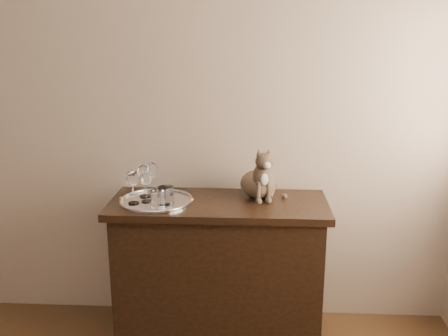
# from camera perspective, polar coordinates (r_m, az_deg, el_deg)

# --- Properties ---
(wall_back) EXTENTS (4.00, 0.10, 2.70)m
(wall_back) POSITION_cam_1_polar(r_m,az_deg,el_deg) (3.04, -11.73, 7.31)
(wall_back) COLOR tan
(wall_back) RESTS_ON ground
(sideboard) EXTENTS (1.20, 0.50, 0.85)m
(sideboard) POSITION_cam_1_polar(r_m,az_deg,el_deg) (2.92, -0.61, -11.79)
(sideboard) COLOR black
(sideboard) RESTS_ON ground
(tray) EXTENTS (0.40, 0.40, 0.01)m
(tray) POSITION_cam_1_polar(r_m,az_deg,el_deg) (2.76, -7.71, -3.82)
(tray) COLOR white
(tray) RESTS_ON sideboard
(wine_glass_a) EXTENTS (0.07, 0.07, 0.19)m
(wine_glass_a) POSITION_cam_1_polar(r_m,az_deg,el_deg) (2.82, -9.09, -1.38)
(wine_glass_a) COLOR silver
(wine_glass_a) RESTS_ON tray
(wine_glass_b) EXTENTS (0.07, 0.07, 0.19)m
(wine_glass_b) POSITION_cam_1_polar(r_m,az_deg,el_deg) (2.85, -8.22, -1.21)
(wine_glass_b) COLOR silver
(wine_glass_b) RESTS_ON tray
(wine_glass_c) EXTENTS (0.07, 0.07, 0.19)m
(wine_glass_c) POSITION_cam_1_polar(r_m,az_deg,el_deg) (2.71, -10.38, -2.13)
(wine_glass_c) COLOR silver
(wine_glass_c) RESTS_ON tray
(wine_glass_d) EXTENTS (0.07, 0.07, 0.18)m
(wine_glass_d) POSITION_cam_1_polar(r_m,az_deg,el_deg) (2.73, -8.91, -2.04)
(wine_glass_d) COLOR silver
(wine_glass_d) RESTS_ON tray
(tumbler_a) EXTENTS (0.09, 0.09, 0.10)m
(tumbler_a) POSITION_cam_1_polar(r_m,az_deg,el_deg) (2.69, -6.66, -3.13)
(tumbler_a) COLOR white
(tumbler_a) RESTS_ON tray
(tumbler_b) EXTENTS (0.08, 0.08, 0.09)m
(tumbler_b) POSITION_cam_1_polar(r_m,az_deg,el_deg) (2.66, -7.55, -3.46)
(tumbler_b) COLOR white
(tumbler_b) RESTS_ON tray
(cat) EXTENTS (0.37, 0.35, 0.30)m
(cat) POSITION_cam_1_polar(r_m,az_deg,el_deg) (2.80, 3.91, -0.34)
(cat) COLOR brown
(cat) RESTS_ON sideboard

